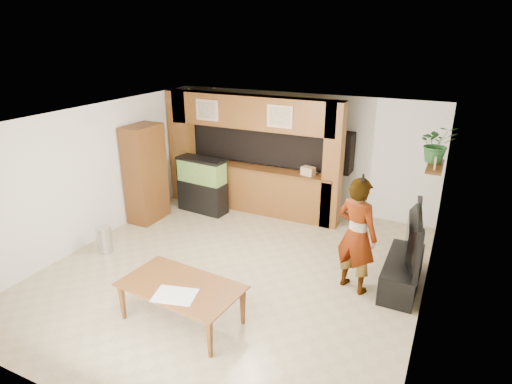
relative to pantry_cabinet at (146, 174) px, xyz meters
The scene contains 20 objects.
floor 3.08m from the pantry_cabinet, 21.70° to the right, with size 6.50×6.50×0.00m, color tan.
ceiling 3.30m from the pantry_cabinet, 21.70° to the right, with size 6.50×6.50×0.00m, color white.
wall_back 3.48m from the pantry_cabinet, 38.86° to the left, with size 6.00×6.00×0.00m, color silver.
wall_left 1.15m from the pantry_cabinet, 105.60° to the right, with size 6.50×6.50×0.00m, color silver.
wall_right 5.81m from the pantry_cabinet, 10.67° to the right, with size 6.50×6.50×0.00m, color silver.
partition 2.36m from the pantry_cabinet, 41.74° to the left, with size 4.20×0.99×2.60m.
wall_clock 0.91m from the pantry_cabinet, 164.38° to the right, with size 0.05×0.25×0.25m.
wall_shelf 5.66m from the pantry_cabinet, ahead, with size 0.25×0.90×0.04m, color brown.
pantry_cabinet is the anchor object (origin of this frame).
trash_can 1.76m from the pantry_cabinet, 81.39° to the right, with size 0.27×0.27×0.50m, color #B2B2B7.
aquarium 1.28m from the pantry_cabinet, 46.45° to the left, with size 1.12×0.42×1.25m.
tv_stand 5.42m from the pantry_cabinet, ahead, with size 0.52×1.42×0.47m, color black.
television 5.36m from the pantry_cabinet, ahead, with size 1.46×0.19×0.84m, color black.
photo_frame 5.64m from the pantry_cabinet, ahead, with size 0.03×0.15×0.19m, color tan.
potted_plant 5.71m from the pantry_cabinet, 10.96° to the left, with size 0.59×0.51×0.66m, color #245A27.
person 4.72m from the pantry_cabinet, ahead, with size 0.68×0.45×1.87m, color #A4805A.
microphone 4.88m from the pantry_cabinet, 10.90° to the right, with size 0.03×0.03×0.15m, color black.
dining_table 3.86m from the pantry_cabinet, 44.48° to the right, with size 1.69×0.94×0.59m, color brown.
newspaper_a 4.01m from the pantry_cabinet, 45.80° to the right, with size 0.55×0.40×0.01m, color silver.
counter_box 3.42m from the pantry_cabinet, 23.72° to the left, with size 0.27×0.18×0.18m, color tan.
Camera 1 is at (3.12, -5.63, 3.87)m, focal length 30.00 mm.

